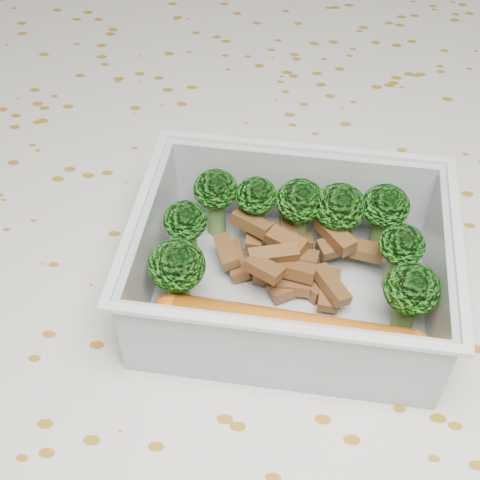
# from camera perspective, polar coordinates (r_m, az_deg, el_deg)

# --- Properties ---
(dining_table) EXTENTS (1.40, 0.90, 0.75)m
(dining_table) POSITION_cam_1_polar(r_m,az_deg,el_deg) (0.54, -0.88, -7.78)
(dining_table) COLOR brown
(dining_table) RESTS_ON ground
(tablecloth) EXTENTS (1.46, 0.96, 0.19)m
(tablecloth) POSITION_cam_1_polar(r_m,az_deg,el_deg) (0.50, -0.94, -4.49)
(tablecloth) COLOR silver
(tablecloth) RESTS_ON dining_table
(lunch_container) EXTENTS (0.20, 0.16, 0.07)m
(lunch_container) POSITION_cam_1_polar(r_m,az_deg,el_deg) (0.43, 4.30, -2.88)
(lunch_container) COLOR silver
(lunch_container) RESTS_ON tablecloth
(broccoli_florets) EXTENTS (0.18, 0.10, 0.05)m
(broccoli_florets) POSITION_cam_1_polar(r_m,az_deg,el_deg) (0.43, 4.99, 0.87)
(broccoli_florets) COLOR #608C3F
(broccoli_florets) RESTS_ON lunch_container
(meat_pile) EXTENTS (0.12, 0.08, 0.03)m
(meat_pile) POSITION_cam_1_polar(r_m,az_deg,el_deg) (0.45, 4.21, -1.49)
(meat_pile) COLOR brown
(meat_pile) RESTS_ON lunch_container
(sausage) EXTENTS (0.17, 0.04, 0.03)m
(sausage) POSITION_cam_1_polar(r_m,az_deg,el_deg) (0.41, 4.29, -7.84)
(sausage) COLOR #CA6113
(sausage) RESTS_ON lunch_container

